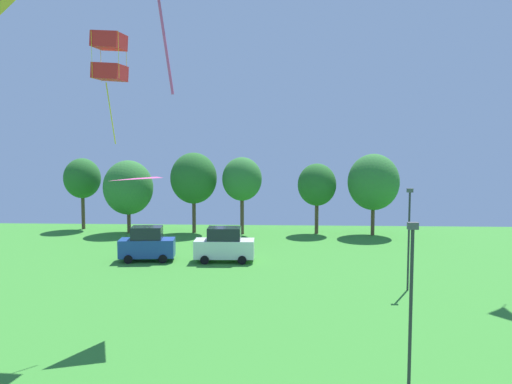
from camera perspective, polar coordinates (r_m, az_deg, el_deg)
kite_flying_0 at (r=41.08m, az=25.25°, el=17.23°), size 1.63×2.18×3.00m
kite_flying_5 at (r=25.11m, az=-9.67°, el=-0.51°), size 2.63×3.00×0.12m
kite_flying_7 at (r=26.31m, az=-15.17°, el=13.58°), size 1.47×1.43×5.07m
parked_car_leftmost at (r=41.65m, az=-11.39°, el=-5.41°), size 4.25×2.33×2.61m
parked_car_second_from_left at (r=40.66m, az=-3.35°, el=-5.58°), size 4.47×2.18×2.59m
light_post_0 at (r=33.64m, az=15.79°, el=-4.18°), size 0.36×0.20×6.16m
light_post_1 at (r=19.46m, az=15.99°, el=-10.94°), size 0.36×0.20×6.17m
treeline_tree_0 at (r=58.41m, az=-17.83°, el=1.36°), size 3.74×3.74×7.32m
treeline_tree_1 at (r=54.66m, az=-13.30°, el=0.46°), size 4.86×4.86×7.18m
treeline_tree_2 at (r=53.57m, az=-6.58°, el=1.44°), size 4.56×4.56×7.93m
treeline_tree_3 at (r=52.46m, az=-1.48°, el=1.35°), size 3.85×3.85×7.50m
treeline_tree_4 at (r=53.09m, az=6.43°, el=0.75°), size 3.75×3.75×6.88m
treeline_tree_5 at (r=53.08m, az=12.26°, el=1.02°), size 4.91×4.91×7.84m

